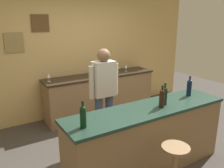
{
  "coord_description": "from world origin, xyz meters",
  "views": [
    {
      "loc": [
        -1.94,
        -2.61,
        2.08
      ],
      "look_at": [
        -0.05,
        0.45,
        1.05
      ],
      "focal_mm": 37.47,
      "sensor_mm": 36.0,
      "label": 1
    }
  ],
  "objects_px": {
    "bar_stool": "(174,164)",
    "bartender": "(104,91)",
    "wine_glass_c": "(126,67)",
    "coffee_mug": "(94,74)",
    "wine_glass_a": "(49,76)",
    "wine_bottle_d": "(189,87)",
    "wine_bottle_b": "(162,98)",
    "wine_bottle_c": "(165,95)",
    "wine_bottle_a": "(83,116)",
    "wine_glass_b": "(118,67)"
  },
  "relations": [
    {
      "from": "bar_stool",
      "to": "wine_bottle_a",
      "type": "distance_m",
      "value": 1.19
    },
    {
      "from": "wine_bottle_b",
      "to": "wine_bottle_a",
      "type": "bearing_deg",
      "value": 179.62
    },
    {
      "from": "coffee_mug",
      "to": "wine_bottle_a",
      "type": "bearing_deg",
      "value": -120.04
    },
    {
      "from": "coffee_mug",
      "to": "bartender",
      "type": "bearing_deg",
      "value": -109.47
    },
    {
      "from": "wine_glass_a",
      "to": "coffee_mug",
      "type": "distance_m",
      "value": 0.94
    },
    {
      "from": "wine_glass_a",
      "to": "coffee_mug",
      "type": "bearing_deg",
      "value": -2.34
    },
    {
      "from": "bar_stool",
      "to": "wine_glass_c",
      "type": "bearing_deg",
      "value": 66.31
    },
    {
      "from": "bar_stool",
      "to": "bartender",
      "type": "bearing_deg",
      "value": 92.26
    },
    {
      "from": "wine_bottle_a",
      "to": "wine_bottle_d",
      "type": "xyz_separation_m",
      "value": [
        1.84,
        0.14,
        0.0
      ]
    },
    {
      "from": "wine_bottle_b",
      "to": "wine_bottle_c",
      "type": "xyz_separation_m",
      "value": [
        0.1,
        0.06,
        0.0
      ]
    },
    {
      "from": "wine_bottle_c",
      "to": "wine_glass_b",
      "type": "bearing_deg",
      "value": 73.96
    },
    {
      "from": "wine_bottle_b",
      "to": "wine_glass_c",
      "type": "relative_size",
      "value": 1.97
    },
    {
      "from": "wine_bottle_a",
      "to": "coffee_mug",
      "type": "height_order",
      "value": "wine_bottle_a"
    },
    {
      "from": "wine_bottle_d",
      "to": "wine_glass_a",
      "type": "relative_size",
      "value": 1.97
    },
    {
      "from": "bartender",
      "to": "wine_bottle_a",
      "type": "bearing_deg",
      "value": -129.98
    },
    {
      "from": "bartender",
      "to": "wine_bottle_a",
      "type": "height_order",
      "value": "bartender"
    },
    {
      "from": "wine_bottle_a",
      "to": "coffee_mug",
      "type": "relative_size",
      "value": 2.45
    },
    {
      "from": "wine_glass_b",
      "to": "wine_glass_c",
      "type": "xyz_separation_m",
      "value": [
        0.18,
        -0.06,
        0.0
      ]
    },
    {
      "from": "wine_glass_a",
      "to": "wine_bottle_a",
      "type": "bearing_deg",
      "value": -97.42
    },
    {
      "from": "wine_bottle_b",
      "to": "wine_glass_a",
      "type": "relative_size",
      "value": 1.97
    },
    {
      "from": "wine_bottle_d",
      "to": "coffee_mug",
      "type": "height_order",
      "value": "wine_bottle_d"
    },
    {
      "from": "bartender",
      "to": "wine_bottle_b",
      "type": "bearing_deg",
      "value": -71.88
    },
    {
      "from": "wine_glass_c",
      "to": "wine_bottle_a",
      "type": "bearing_deg",
      "value": -134.23
    },
    {
      "from": "bartender",
      "to": "wine_glass_b",
      "type": "relative_size",
      "value": 10.45
    },
    {
      "from": "wine_bottle_d",
      "to": "wine_glass_c",
      "type": "distance_m",
      "value": 1.95
    },
    {
      "from": "wine_bottle_c",
      "to": "bar_stool",
      "type": "bearing_deg",
      "value": -121.81
    },
    {
      "from": "wine_bottle_a",
      "to": "wine_glass_b",
      "type": "distance_m",
      "value": 2.82
    },
    {
      "from": "wine_glass_c",
      "to": "coffee_mug",
      "type": "relative_size",
      "value": 1.24
    },
    {
      "from": "wine_glass_a",
      "to": "wine_glass_c",
      "type": "relative_size",
      "value": 1.0
    },
    {
      "from": "bartender",
      "to": "wine_glass_b",
      "type": "height_order",
      "value": "bartender"
    },
    {
      "from": "wine_glass_c",
      "to": "bartender",
      "type": "bearing_deg",
      "value": -137.52
    },
    {
      "from": "wine_bottle_d",
      "to": "wine_glass_b",
      "type": "bearing_deg",
      "value": 89.82
    },
    {
      "from": "wine_bottle_b",
      "to": "coffee_mug",
      "type": "xyz_separation_m",
      "value": [
        0.08,
        2.11,
        -0.11
      ]
    },
    {
      "from": "bar_stool",
      "to": "wine_glass_a",
      "type": "xyz_separation_m",
      "value": [
        -0.6,
        2.68,
        0.55
      ]
    },
    {
      "from": "wine_bottle_d",
      "to": "wine_glass_c",
      "type": "height_order",
      "value": "wine_bottle_d"
    },
    {
      "from": "wine_glass_a",
      "to": "bar_stool",
      "type": "bearing_deg",
      "value": -77.43
    },
    {
      "from": "wine_bottle_d",
      "to": "wine_glass_a",
      "type": "bearing_deg",
      "value": 127.88
    },
    {
      "from": "wine_glass_c",
      "to": "wine_bottle_b",
      "type": "bearing_deg",
      "value": -113.04
    },
    {
      "from": "wine_bottle_b",
      "to": "wine_bottle_d",
      "type": "bearing_deg",
      "value": 11.72
    },
    {
      "from": "wine_bottle_b",
      "to": "wine_bottle_c",
      "type": "distance_m",
      "value": 0.12
    },
    {
      "from": "bartender",
      "to": "coffee_mug",
      "type": "bearing_deg",
      "value": 70.53
    },
    {
      "from": "wine_glass_a",
      "to": "wine_glass_c",
      "type": "bearing_deg",
      "value": -1.9
    },
    {
      "from": "coffee_mug",
      "to": "bar_stool",
      "type": "bearing_deg",
      "value": -97.32
    },
    {
      "from": "wine_bottle_b",
      "to": "wine_bottle_d",
      "type": "height_order",
      "value": "same"
    },
    {
      "from": "wine_bottle_b",
      "to": "wine_glass_c",
      "type": "height_order",
      "value": "wine_bottle_b"
    },
    {
      "from": "bar_stool",
      "to": "wine_glass_a",
      "type": "bearing_deg",
      "value": 102.57
    },
    {
      "from": "bartender",
      "to": "wine_bottle_b",
      "type": "distance_m",
      "value": 1.04
    },
    {
      "from": "bar_stool",
      "to": "wine_bottle_d",
      "type": "xyz_separation_m",
      "value": [
        0.96,
        0.68,
        0.6
      ]
    },
    {
      "from": "wine_glass_b",
      "to": "wine_glass_c",
      "type": "distance_m",
      "value": 0.19
    },
    {
      "from": "wine_bottle_c",
      "to": "wine_glass_a",
      "type": "xyz_separation_m",
      "value": [
        -0.96,
        2.09,
        -0.05
      ]
    }
  ]
}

